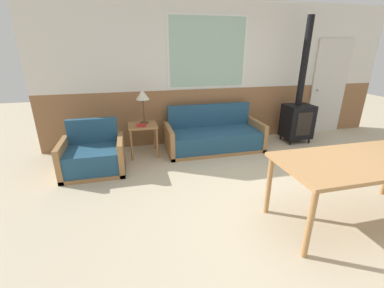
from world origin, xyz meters
The scene contains 10 objects.
ground_plane centered at (0.00, 0.00, 0.00)m, with size 16.00×16.00×0.00m, color beige.
wall_back centered at (-0.02, 2.63, 1.37)m, with size 7.20×0.09×2.70m.
couch centered at (-0.39, 2.08, 0.24)m, with size 1.83×0.81×0.82m.
armchair centered at (-2.55, 1.62, 0.25)m, with size 0.94×0.74×0.80m.
side_table centered at (-1.73, 2.14, 0.47)m, with size 0.51×0.51×0.58m.
table_lamp centered at (-1.69, 2.23, 1.07)m, with size 0.24×0.24×0.61m.
book_stack centered at (-1.75, 2.05, 0.59)m, with size 0.17×0.16×0.03m.
dining_table centered at (0.46, -0.39, 0.70)m, with size 1.87×0.85×0.77m.
wood_stove centered at (1.42, 2.10, 0.60)m, with size 0.55×0.46×2.43m.
entry_door centered at (2.47, 2.57, 1.02)m, with size 0.87×0.09×2.05m.
Camera 1 is at (-1.92, -2.37, 1.88)m, focal length 24.00 mm.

